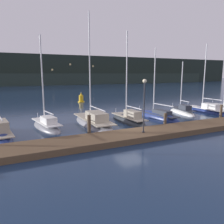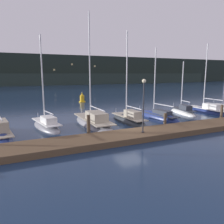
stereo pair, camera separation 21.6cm
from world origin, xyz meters
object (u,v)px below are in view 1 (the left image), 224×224
Objects in this scene: sailboat_berth_8 at (182,112)px; sailboat_berth_3 at (0,135)px; sailboat_berth_5 at (93,123)px; sailboat_berth_6 at (129,121)px; sailboat_berth_9 at (206,111)px; channel_buoy at (81,98)px; dock_lamppost at (144,97)px; sailboat_berth_7 at (157,117)px; sailboat_berth_4 at (47,127)px.

sailboat_berth_3 is at bearing -174.81° from sailboat_berth_8.
sailboat_berth_8 is (12.56, 1.18, -0.02)m from sailboat_berth_5.
sailboat_berth_6 reaches higher than sailboat_berth_9.
sailboat_berth_9 reaches higher than channel_buoy.
sailboat_berth_5 is at bearing 109.74° from dock_lamppost.
sailboat_berth_5 is 1.23× the size of sailboat_berth_9.
sailboat_berth_7 is at bearing 46.27° from dock_lamppost.
channel_buoy is at bearing 55.68° from sailboat_berth_3.
sailboat_berth_9 is (24.57, 1.45, 0.00)m from sailboat_berth_3.
sailboat_berth_6 is at bearing -168.92° from sailboat_berth_8.
sailboat_berth_6 is at bearing 0.79° from sailboat_berth_3.
sailboat_berth_7 is 4.76× the size of channel_buoy.
sailboat_berth_5 reaches higher than sailboat_berth_9.
sailboat_berth_6 is 12.59m from sailboat_berth_9.
sailboat_berth_5 is 12.62m from sailboat_berth_8.
sailboat_berth_5 reaches higher than sailboat_berth_6.
sailboat_berth_6 is 1.06× the size of sailboat_berth_9.
sailboat_berth_4 is at bearing 171.65° from sailboat_berth_5.
sailboat_berth_5 reaches higher than sailboat_berth_4.
sailboat_berth_4 reaches higher than dock_lamppost.
sailboat_berth_8 reaches higher than dock_lamppost.
sailboat_berth_6 is 1.16× the size of sailboat_berth_7.
sailboat_berth_8 is at bearing 173.14° from sailboat_berth_9.
sailboat_berth_5 is 17.90m from channel_buoy.
sailboat_berth_5 is at bearing -177.43° from sailboat_berth_9.
sailboat_berth_3 reaches higher than sailboat_berth_7.
dock_lamppost is at bearing -94.90° from channel_buoy.
sailboat_berth_6 is (3.75, -0.55, -0.02)m from sailboat_berth_5.
sailboat_berth_9 reaches higher than sailboat_berth_8.
sailboat_berth_6 is at bearing 72.56° from dock_lamppost.
channel_buoy is (4.09, 17.42, 0.51)m from sailboat_berth_5.
sailboat_berth_4 is at bearing -179.77° from sailboat_berth_9.
sailboat_berth_3 is 2.43× the size of dock_lamppost.
sailboat_berth_8 reaches higher than channel_buoy.
sailboat_berth_5 is at bearing -178.23° from sailboat_berth_7.
sailboat_berth_9 is 15.93m from dock_lamppost.
sailboat_berth_7 is 0.92× the size of sailboat_berth_9.
sailboat_berth_8 is 3.74m from sailboat_berth_9.
sailboat_berth_3 is at bearing -176.61° from sailboat_berth_7.
channel_buoy is at bearing 76.80° from sailboat_berth_5.
sailboat_berth_6 is 1.41× the size of sailboat_berth_8.
sailboat_berth_8 is (16.99, 0.53, -0.02)m from sailboat_berth_4.
sailboat_berth_3 is at bearing -160.53° from sailboat_berth_4.
dock_lamppost is (-10.47, -7.01, 3.12)m from sailboat_berth_8.
sailboat_berth_6 reaches higher than sailboat_berth_7.
sailboat_berth_3 reaches higher than sailboat_berth_4.
sailboat_berth_9 is at bearing 5.84° from sailboat_berth_6.
sailboat_berth_6 reaches higher than dock_lamppost.
sailboat_berth_7 is at bearing 1.77° from sailboat_berth_5.
sailboat_berth_5 reaches higher than sailboat_berth_8.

